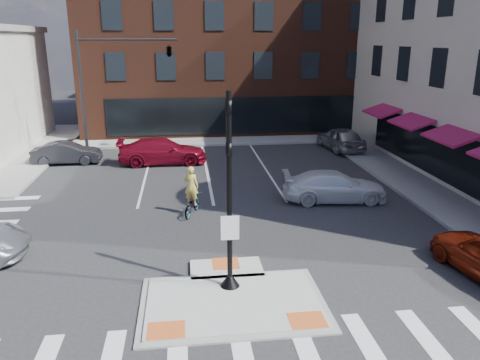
{
  "coord_description": "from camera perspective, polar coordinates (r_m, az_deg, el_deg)",
  "views": [
    {
      "loc": [
        -1.24,
        -12.46,
        7.48
      ],
      "look_at": [
        0.92,
        5.42,
        2.0
      ],
      "focal_mm": 35.0,
      "sensor_mm": 36.0,
      "label": 1
    }
  ],
  "objects": [
    {
      "name": "building_n",
      "position": [
        44.65,
        -1.53,
        17.33
      ],
      "size": [
        24.4,
        18.4,
        15.5
      ],
      "color": "#4B2417",
      "rests_on": "ground"
    },
    {
      "name": "ground",
      "position": [
        14.58,
        -1.07,
        -13.93
      ],
      "size": [
        120.0,
        120.0,
        0.0
      ],
      "primitive_type": "plane",
      "color": "#28282B",
      "rests_on": "ground"
    },
    {
      "name": "signal_pole",
      "position": [
        13.89,
        -1.29,
        -4.71
      ],
      "size": [
        0.6,
        0.6,
        5.98
      ],
      "color": "black",
      "rests_on": "refuge_island"
    },
    {
      "name": "sidewalk_e",
      "position": [
        26.54,
        20.41,
        -0.37
      ],
      "size": [
        3.0,
        24.0,
        0.15
      ],
      "primitive_type": "cube",
      "color": "gray",
      "rests_on": "ground"
    },
    {
      "name": "mast_arm_signal",
      "position": [
        30.57,
        -11.44,
        14.22
      ],
      "size": [
        6.1,
        2.24,
        8.0
      ],
      "color": "black",
      "rests_on": "ground"
    },
    {
      "name": "bg_car_silver",
      "position": [
        33.22,
        12.16,
        4.97
      ],
      "size": [
        2.43,
        4.98,
        1.64
      ],
      "primitive_type": "imported",
      "rotation": [
        0.0,
        0.0,
        3.25
      ],
      "color": "#A5A7AC",
      "rests_on": "ground"
    },
    {
      "name": "building_far_left",
      "position": [
        64.57,
        -9.66,
        14.49
      ],
      "size": [
        10.0,
        12.0,
        10.0
      ],
      "primitive_type": "cube",
      "color": "slate",
      "rests_on": "ground"
    },
    {
      "name": "sidewalk_n",
      "position": [
        35.5,
        0.11,
        4.88
      ],
      "size": [
        26.0,
        3.0,
        0.15
      ],
      "primitive_type": "cube",
      "color": "gray",
      "rests_on": "ground"
    },
    {
      "name": "white_pickup",
      "position": [
        22.72,
        11.44,
        -0.75
      ],
      "size": [
        5.06,
        2.41,
        1.42
      ],
      "primitive_type": "imported",
      "rotation": [
        0.0,
        0.0,
        1.48
      ],
      "color": "white",
      "rests_on": "ground"
    },
    {
      "name": "bg_car_dark",
      "position": [
        30.84,
        -20.36,
        3.11
      ],
      "size": [
        4.13,
        1.51,
        1.35
      ],
      "primitive_type": "imported",
      "rotation": [
        0.0,
        0.0,
        1.59
      ],
      "color": "#242429",
      "rests_on": "ground"
    },
    {
      "name": "cyclist",
      "position": [
        20.59,
        -5.91,
        -2.26
      ],
      "size": [
        1.18,
        1.85,
        2.21
      ],
      "rotation": [
        0.0,
        0.0,
        2.79
      ],
      "color": "#3F3F44",
      "rests_on": "ground"
    },
    {
      "name": "building_far_right",
      "position": [
        67.26,
        1.92,
        15.65
      ],
      "size": [
        12.0,
        12.0,
        12.0
      ],
      "primitive_type": "cube",
      "color": "brown",
      "rests_on": "ground"
    },
    {
      "name": "refuge_island",
      "position": [
        14.34,
        -0.96,
        -14.28
      ],
      "size": [
        5.4,
        4.65,
        0.13
      ],
      "color": "gray",
      "rests_on": "ground"
    },
    {
      "name": "bg_car_red",
      "position": [
        29.33,
        -9.42,
        3.49
      ],
      "size": [
        5.42,
        2.25,
        1.57
      ],
      "primitive_type": "imported",
      "rotation": [
        0.0,
        0.0,
        1.58
      ],
      "color": "maroon",
      "rests_on": "ground"
    }
  ]
}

